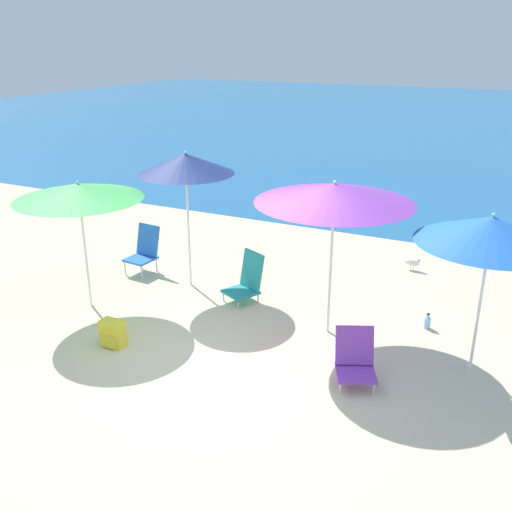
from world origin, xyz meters
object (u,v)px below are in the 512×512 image
object	(u,v)px
beach_umbrella_blue	(491,230)
beach_chair_purple	(355,359)
beach_umbrella_navy	(186,164)
beach_umbrella_green	(78,191)
seagull	(413,262)
beach_chair_blue	(144,249)
beach_umbrella_purple	(334,193)
backpack_yellow	(113,334)
water_bottle	(427,322)
beach_chair_teal	(247,280)

from	to	relation	value
beach_umbrella_blue	beach_chair_purple	distance (m)	2.13
beach_umbrella_navy	beach_umbrella_green	xyz separation A→B (m)	(-0.97, -1.34, -0.24)
beach_umbrella_green	seagull	distance (m)	5.76
beach_chair_blue	beach_umbrella_blue	bearing A→B (deg)	-4.69
beach_umbrella_purple	backpack_yellow	size ratio (longest dim) A/B	5.89
beach_umbrella_navy	beach_chair_blue	bearing A→B (deg)	170.24
water_bottle	backpack_yellow	bearing A→B (deg)	-147.54
beach_umbrella_navy	beach_chair_teal	xyz separation A→B (m)	(1.11, -0.11, -1.70)
beach_umbrella_navy	backpack_yellow	world-z (taller)	beach_umbrella_navy
beach_umbrella_blue	water_bottle	bearing A→B (deg)	125.42
beach_umbrella_purple	backpack_yellow	xyz separation A→B (m)	(-2.44, -1.63, -1.81)
beach_umbrella_navy	beach_chair_purple	bearing A→B (deg)	-25.56
beach_umbrella_blue	beach_chair_teal	size ratio (longest dim) A/B	2.66
beach_umbrella_blue	beach_umbrella_green	bearing A→B (deg)	-174.38
beach_umbrella_blue	water_bottle	xyz separation A→B (m)	(-0.69, 0.96, -1.76)
beach_umbrella_purple	beach_umbrella_blue	xyz separation A→B (m)	(1.93, -0.26, -0.14)
beach_chair_blue	beach_umbrella_purple	bearing A→B (deg)	-5.93
beach_chair_blue	seagull	distance (m)	4.74
beach_chair_teal	backpack_yellow	world-z (taller)	beach_chair_teal
beach_umbrella_blue	backpack_yellow	xyz separation A→B (m)	(-4.37, -1.38, -1.67)
water_bottle	seagull	distance (m)	2.21
beach_umbrella_purple	beach_chair_teal	distance (m)	2.27
beach_umbrella_blue	beach_chair_blue	distance (m)	5.84
beach_umbrella_purple	beach_umbrella_blue	bearing A→B (deg)	-7.62
beach_umbrella_green	water_bottle	distance (m)	5.31
water_bottle	seagull	xyz separation A→B (m)	(-0.64, 2.11, 0.05)
beach_chair_teal	beach_umbrella_navy	bearing A→B (deg)	-160.32
beach_umbrella_blue	seagull	bearing A→B (deg)	113.30
beach_umbrella_green	water_bottle	size ratio (longest dim) A/B	8.64
beach_umbrella_purple	seagull	distance (m)	3.43
beach_chair_purple	seagull	distance (m)	3.85
beach_chair_blue	water_bottle	size ratio (longest dim) A/B	3.59
seagull	beach_umbrella_navy	bearing A→B (deg)	-144.48
beach_chair_blue	beach_chair_purple	distance (m)	4.67
beach_umbrella_green	backpack_yellow	size ratio (longest dim) A/B	5.34
seagull	water_bottle	bearing A→B (deg)	-73.15
beach_umbrella_green	beach_chair_purple	bearing A→B (deg)	-3.11
beach_chair_purple	beach_umbrella_green	bearing A→B (deg)	153.02
beach_umbrella_purple	beach_umbrella_navy	world-z (taller)	beach_umbrella_navy
water_bottle	beach_umbrella_green	bearing A→B (deg)	-162.60
beach_umbrella_navy	backpack_yellow	bearing A→B (deg)	-86.06
beach_umbrella_green	beach_chair_purple	distance (m)	4.52
backpack_yellow	beach_umbrella_blue	bearing A→B (deg)	17.50
water_bottle	seagull	bearing A→B (deg)	106.85
beach_umbrella_navy	seagull	distance (m)	4.36
beach_umbrella_navy	beach_chair_blue	world-z (taller)	beach_umbrella_navy
backpack_yellow	seagull	size ratio (longest dim) A/B	1.36
beach_umbrella_navy	backpack_yellow	distance (m)	2.87
beach_chair_purple	seagull	bearing A→B (deg)	67.48
beach_chair_blue	backpack_yellow	xyz separation A→B (m)	(1.20, -2.36, -0.22)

